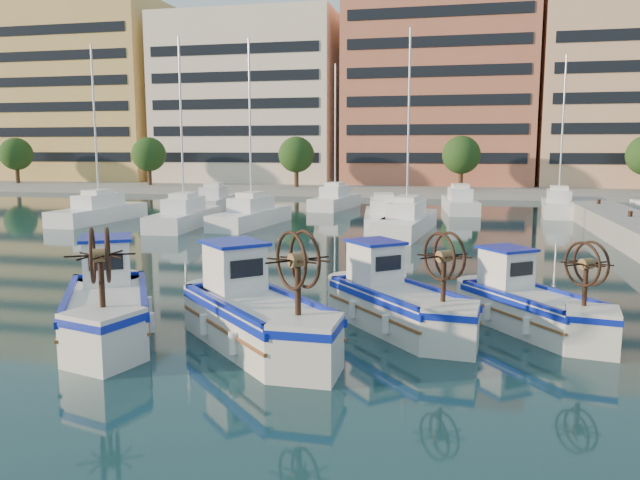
{
  "coord_description": "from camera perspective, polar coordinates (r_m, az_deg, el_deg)",
  "views": [
    {
      "loc": [
        3.92,
        -14.45,
        4.84
      ],
      "look_at": [
        -1.06,
        7.78,
        1.5
      ],
      "focal_mm": 35.0,
      "sensor_mm": 36.0,
      "label": 1
    }
  ],
  "objects": [
    {
      "name": "fishing_boat_a",
      "position": [
        17.29,
        -18.88,
        -5.44
      ],
      "size": [
        4.09,
        5.12,
        3.1
      ],
      "rotation": [
        0.0,
        0.0,
        0.51
      ],
      "color": "silver",
      "rests_on": "ground"
    },
    {
      "name": "waterfront",
      "position": [
        79.91,
        16.8,
        12.49
      ],
      "size": [
        180.0,
        40.0,
        25.6
      ],
      "color": "gray",
      "rests_on": "ground"
    },
    {
      "name": "ground",
      "position": [
        15.73,
        -2.47,
        -9.58
      ],
      "size": [
        300.0,
        300.0,
        0.0
      ],
      "primitive_type": "plane",
      "color": "#193F42",
      "rests_on": "ground"
    },
    {
      "name": "yacht_marina",
      "position": [
        43.24,
        3.75,
        2.6
      ],
      "size": [
        41.3,
        22.32,
        11.5
      ],
      "color": "white",
      "rests_on": "ground"
    },
    {
      "name": "fishing_boat_d",
      "position": [
        17.77,
        18.63,
        -5.46
      ],
      "size": [
        3.82,
        4.31,
        2.66
      ],
      "rotation": [
        0.0,
        0.0,
        0.64
      ],
      "color": "silver",
      "rests_on": "ground"
    },
    {
      "name": "fishing_boat_b",
      "position": [
        15.56,
        -5.96,
        -6.52
      ],
      "size": [
        4.8,
        4.84,
        3.13
      ],
      "rotation": [
        0.0,
        0.0,
        0.78
      ],
      "color": "silver",
      "rests_on": "ground"
    },
    {
      "name": "fishing_boat_c",
      "position": [
        17.1,
        6.97,
        -5.41
      ],
      "size": [
        4.28,
        4.57,
        2.88
      ],
      "rotation": [
        0.0,
        0.0,
        0.7
      ],
      "color": "silver",
      "rests_on": "ground"
    }
  ]
}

